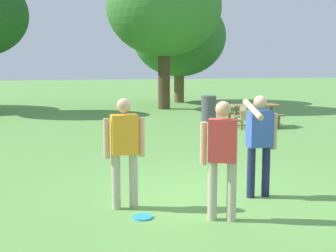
{
  "coord_description": "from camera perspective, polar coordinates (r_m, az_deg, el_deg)",
  "views": [
    {
      "loc": [
        -2.61,
        -6.63,
        2.11
      ],
      "look_at": [
        -0.36,
        1.33,
        1.0
      ],
      "focal_mm": 48.53,
      "sensor_mm": 36.0,
      "label": 1
    }
  ],
  "objects": [
    {
      "name": "tree_far_right",
      "position": [
        22.07,
        -0.52,
        14.66
      ],
      "size": [
        5.45,
        5.45,
        7.14
      ],
      "color": "#4C3823",
      "rests_on": "ground"
    },
    {
      "name": "trash_can_beside_table",
      "position": [
        17.36,
        5.12,
        2.25
      ],
      "size": [
        0.59,
        0.59,
        0.96
      ],
      "color": "#515156",
      "rests_on": "ground"
    },
    {
      "name": "person_thrower",
      "position": [
        6.67,
        -5.51,
        -2.48
      ],
      "size": [
        0.61,
        0.22,
        1.64
      ],
      "color": "#B7AD93",
      "rests_on": "ground"
    },
    {
      "name": "person_catcher",
      "position": [
        7.34,
        11.45,
        -1.51
      ],
      "size": [
        0.61,
        0.67,
        1.64
      ],
      "color": "#1E234C",
      "rests_on": "ground"
    },
    {
      "name": "tree_slender_mid",
      "position": [
        25.87,
        1.41,
        11.12
      ],
      "size": [
        5.23,
        5.23,
        5.91
      ],
      "color": "brown",
      "rests_on": "ground"
    },
    {
      "name": "frisbee",
      "position": [
        6.45,
        -3.2,
        -11.36
      ],
      "size": [
        0.28,
        0.28,
        0.03
      ],
      "primitive_type": "cylinder",
      "color": "#2D9EDB",
      "rests_on": "ground"
    },
    {
      "name": "ground_plane",
      "position": [
        7.43,
        5.56,
        -8.89
      ],
      "size": [
        120.0,
        120.0,
        0.0
      ],
      "primitive_type": "plane",
      "color": "#609947"
    },
    {
      "name": "picnic_table_near",
      "position": [
        15.86,
        10.71,
        1.92
      ],
      "size": [
        1.78,
        1.52,
        0.77
      ],
      "color": "olive",
      "rests_on": "ground"
    },
    {
      "name": "person_bystander",
      "position": [
        6.17,
        6.87,
        -3.15
      ],
      "size": [
        0.8,
        0.59,
        1.64
      ],
      "color": "#B7AD93",
      "rests_on": "ground"
    }
  ]
}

